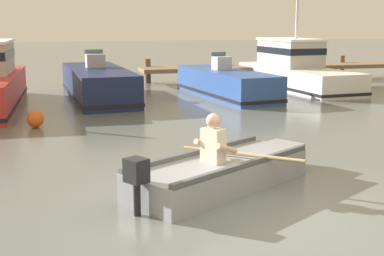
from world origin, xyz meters
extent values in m
plane|color=slate|center=(0.00, 0.00, 0.00)|extent=(120.00, 120.00, 0.00)
cube|color=brown|center=(7.20, 14.83, 0.59)|extent=(12.67, 1.50, 0.16)
cylinder|color=brown|center=(1.27, 15.53, 0.49)|extent=(0.24, 0.24, 0.99)
cylinder|color=brown|center=(4.23, 15.53, 0.51)|extent=(0.24, 0.24, 1.02)
cylinder|color=brown|center=(7.20, 14.13, 0.54)|extent=(0.24, 0.24, 1.08)
cylinder|color=brown|center=(10.17, 15.53, 0.49)|extent=(0.24, 0.24, 0.97)
cube|color=gray|center=(-0.19, 1.34, 0.22)|extent=(3.22, 2.54, 0.44)
cube|color=gray|center=(1.29, 2.23, 0.22)|extent=(0.65, 0.72, 0.42)
cube|color=#4D4E51|center=(-0.45, 1.77, 0.47)|extent=(2.64, 1.63, 0.08)
cube|color=#4D4E51|center=(0.07, 0.90, 0.47)|extent=(2.64, 1.63, 0.08)
cube|color=#A0A2A8|center=(-0.28, 1.28, 0.40)|extent=(0.76, 1.01, 0.06)
cylinder|color=black|center=(-1.61, 0.49, 0.27)|extent=(0.14, 0.14, 0.54)
cube|color=black|center=(-1.61, 0.49, 0.62)|extent=(0.35, 0.36, 0.32)
cube|color=beige|center=(-0.32, 1.26, 0.70)|extent=(0.36, 0.40, 0.52)
sphere|color=tan|center=(-0.32, 1.26, 1.08)|extent=(0.22, 0.22, 0.22)
cylinder|color=tan|center=(-0.39, 1.47, 0.68)|extent=(0.41, 0.30, 0.23)
cylinder|color=tan|center=(-0.16, 1.10, 0.68)|extent=(0.41, 0.30, 0.23)
cylinder|color=tan|center=(0.19, 1.39, 0.50)|extent=(1.55, 1.36, 0.06)
cube|color=#19234C|center=(-1.13, 11.41, 0.50)|extent=(2.08, 5.79, 1.00)
cube|color=black|center=(-1.13, 11.41, 0.17)|extent=(2.12, 5.84, 0.10)
cube|color=#B2ADA3|center=(-1.16, 11.84, 1.22)|extent=(0.63, 0.54, 0.44)
cube|color=slate|center=(-1.17, 12.10, 1.40)|extent=(0.60, 0.08, 0.36)
cube|color=#2D519E|center=(3.12, 10.90, 0.44)|extent=(2.22, 5.27, 0.88)
cube|color=black|center=(3.12, 10.90, 0.15)|extent=(2.27, 5.32, 0.10)
cube|color=beige|center=(3.07, 11.28, 1.10)|extent=(0.61, 0.57, 0.44)
cube|color=slate|center=(3.03, 11.54, 1.28)|extent=(0.54, 0.11, 0.36)
cube|color=white|center=(6.41, 12.33, 0.40)|extent=(2.46, 6.41, 0.79)
cube|color=black|center=(6.41, 12.33, 0.14)|extent=(2.50, 6.46, 0.10)
cube|color=#B2ADA3|center=(6.36, 12.89, 1.28)|extent=(1.72, 2.75, 0.99)
cube|color=black|center=(6.36, 12.89, 1.41)|extent=(1.75, 2.79, 0.24)
cube|color=white|center=(6.36, 12.89, 1.82)|extent=(1.80, 2.89, 0.08)
cylinder|color=silver|center=(6.40, 12.48, 2.12)|extent=(0.10, 0.10, 2.67)
sphere|color=#E55919|center=(-3.03, 6.98, 0.21)|extent=(0.41, 0.41, 0.41)
camera|label=1|loc=(-2.63, -6.20, 2.55)|focal=50.07mm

